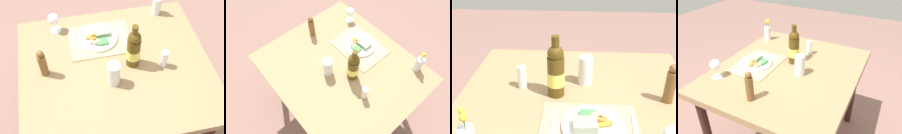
% 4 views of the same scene
% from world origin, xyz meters
% --- Properties ---
extents(dining_table, '(1.15, 1.00, 0.77)m').
position_xyz_m(dining_table, '(0.00, 0.00, 0.68)').
color(dining_table, '#94744E').
rests_on(dining_table, ground_plane).
extents(placemat, '(0.40, 0.30, 0.01)m').
position_xyz_m(placemat, '(0.05, -0.23, 0.77)').
color(placemat, tan).
rests_on(placemat, dining_table).
extents(dinner_plate, '(0.25, 0.25, 0.05)m').
position_xyz_m(dinner_plate, '(0.06, -0.25, 0.79)').
color(dinner_plate, white).
rests_on(dinner_plate, placemat).
extents(fork, '(0.03, 0.20, 0.00)m').
position_xyz_m(fork, '(-0.10, -0.26, 0.78)').
color(fork, silver).
rests_on(fork, placemat).
extents(knife, '(0.03, 0.19, 0.00)m').
position_xyz_m(knife, '(0.23, -0.26, 0.78)').
color(knife, silver).
rests_on(knife, placemat).
extents(wine_bottle, '(0.08, 0.08, 0.30)m').
position_xyz_m(wine_bottle, '(-0.11, -0.01, 0.90)').
color(wine_bottle, '#4C380F').
rests_on(wine_bottle, dining_table).
extents(water_tumbler, '(0.07, 0.07, 0.15)m').
position_xyz_m(water_tumbler, '(0.03, 0.11, 0.83)').
color(water_tumbler, silver).
rests_on(water_tumbler, dining_table).
extents(salt_shaker, '(0.04, 0.04, 0.12)m').
position_xyz_m(salt_shaker, '(-0.28, 0.05, 0.83)').
color(salt_shaker, white).
rests_on(salt_shaker, dining_table).
extents(pepper_mill, '(0.05, 0.05, 0.19)m').
position_xyz_m(pepper_mill, '(0.42, -0.03, 0.86)').
color(pepper_mill, brown).
rests_on(pepper_mill, dining_table).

